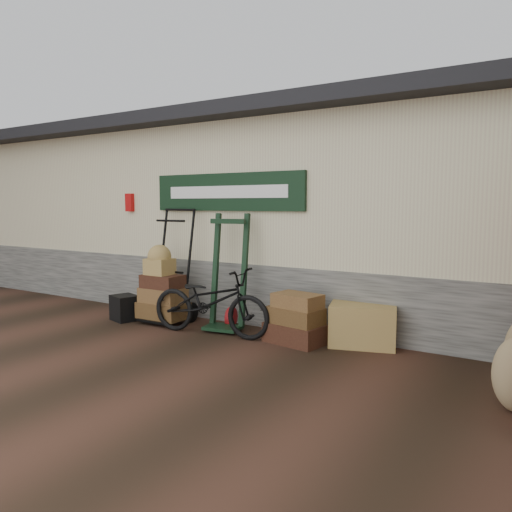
{
  "coord_description": "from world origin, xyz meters",
  "views": [
    {
      "loc": [
        4.01,
        -5.05,
        1.77
      ],
      "look_at": [
        0.26,
        0.9,
        1.04
      ],
      "focal_mm": 35.0,
      "sensor_mm": 36.0,
      "label": 1
    }
  ],
  "objects_px": {
    "green_barrow": "(228,272)",
    "suitcase_stack": "(295,318)",
    "wicker_hamper": "(363,325)",
    "bicycle": "(210,298)",
    "black_trunk": "(125,308)",
    "porter_trolley": "(171,264)"
  },
  "relations": [
    {
      "from": "green_barrow",
      "to": "suitcase_stack",
      "type": "height_order",
      "value": "green_barrow"
    },
    {
      "from": "wicker_hamper",
      "to": "bicycle",
      "type": "xyz_separation_m",
      "value": [
        -1.93,
        -0.61,
        0.25
      ]
    },
    {
      "from": "wicker_hamper",
      "to": "black_trunk",
      "type": "xyz_separation_m",
      "value": [
        -3.57,
        -0.63,
        -0.07
      ]
    },
    {
      "from": "green_barrow",
      "to": "porter_trolley",
      "type": "bearing_deg",
      "value": 173.09
    },
    {
      "from": "green_barrow",
      "to": "bicycle",
      "type": "distance_m",
      "value": 0.5
    },
    {
      "from": "green_barrow",
      "to": "black_trunk",
      "type": "xyz_separation_m",
      "value": [
        -1.65,
        -0.41,
        -0.63
      ]
    },
    {
      "from": "wicker_hamper",
      "to": "bicycle",
      "type": "distance_m",
      "value": 2.04
    },
    {
      "from": "black_trunk",
      "to": "bicycle",
      "type": "xyz_separation_m",
      "value": [
        1.64,
        0.01,
        0.32
      ]
    },
    {
      "from": "black_trunk",
      "to": "bicycle",
      "type": "bearing_deg",
      "value": 0.41
    },
    {
      "from": "black_trunk",
      "to": "green_barrow",
      "type": "bearing_deg",
      "value": 13.89
    },
    {
      "from": "green_barrow",
      "to": "black_trunk",
      "type": "bearing_deg",
      "value": -175.2
    },
    {
      "from": "black_trunk",
      "to": "suitcase_stack",
      "type": "bearing_deg",
      "value": 5.66
    },
    {
      "from": "wicker_hamper",
      "to": "black_trunk",
      "type": "distance_m",
      "value": 3.63
    },
    {
      "from": "porter_trolley",
      "to": "bicycle",
      "type": "height_order",
      "value": "porter_trolley"
    },
    {
      "from": "bicycle",
      "to": "suitcase_stack",
      "type": "bearing_deg",
      "value": -84.15
    },
    {
      "from": "porter_trolley",
      "to": "black_trunk",
      "type": "bearing_deg",
      "value": -149.9
    },
    {
      "from": "black_trunk",
      "to": "bicycle",
      "type": "relative_size",
      "value": 0.22
    },
    {
      "from": "porter_trolley",
      "to": "suitcase_stack",
      "type": "distance_m",
      "value": 2.24
    },
    {
      "from": "suitcase_stack",
      "to": "wicker_hamper",
      "type": "bearing_deg",
      "value": 24.26
    },
    {
      "from": "porter_trolley",
      "to": "wicker_hamper",
      "type": "relative_size",
      "value": 2.16
    },
    {
      "from": "suitcase_stack",
      "to": "bicycle",
      "type": "xyz_separation_m",
      "value": [
        -1.16,
        -0.27,
        0.19
      ]
    },
    {
      "from": "green_barrow",
      "to": "suitcase_stack",
      "type": "xyz_separation_m",
      "value": [
        1.14,
        -0.13,
        -0.49
      ]
    }
  ]
}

